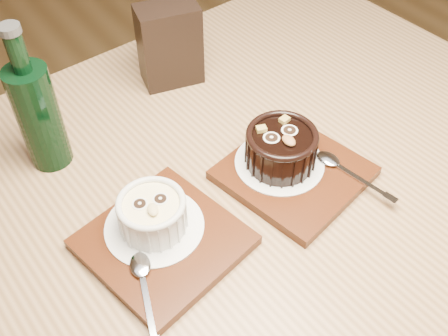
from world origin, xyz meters
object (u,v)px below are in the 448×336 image
at_px(table, 207,236).
at_px(tray_left, 164,242).
at_px(ramekin_dark, 281,147).
at_px(tray_right, 294,173).
at_px(ramekin_white, 152,213).
at_px(green_bottle, 38,114).
at_px(condiment_stand, 170,45).

height_order(table, tray_left, tray_left).
bearing_deg(ramekin_dark, tray_right, -62.59).
bearing_deg(tray_left, ramekin_white, 88.93).
height_order(table, ramekin_dark, ramekin_dark).
xyz_separation_m(table, tray_right, (0.13, -0.04, 0.10)).
relative_size(ramekin_dark, green_bottle, 0.45).
height_order(ramekin_white, tray_right, ramekin_white).
bearing_deg(table, tray_right, -17.20).
xyz_separation_m(condiment_stand, green_bottle, (-0.25, -0.06, 0.02)).
xyz_separation_m(table, condiment_stand, (0.11, 0.26, 0.16)).
xyz_separation_m(table, ramekin_white, (-0.09, -0.01, 0.13)).
bearing_deg(tray_right, table, 162.80).
height_order(tray_right, green_bottle, green_bottle).
bearing_deg(ramekin_white, ramekin_dark, 16.09).
bearing_deg(table, tray_left, -158.00).
bearing_deg(ramekin_dark, tray_left, -169.73).
bearing_deg(table, green_bottle, 126.15).
relative_size(condiment_stand, green_bottle, 0.62).
height_order(tray_right, condiment_stand, condiment_stand).
bearing_deg(tray_left, green_bottle, 103.56).
relative_size(table, tray_left, 6.94).
bearing_deg(tray_right, tray_left, 178.93).
bearing_deg(condiment_stand, tray_right, -85.67).
height_order(tray_left, condiment_stand, condiment_stand).
bearing_deg(table, condiment_stand, 68.10).
distance_m(ramekin_white, condiment_stand, 0.34).
bearing_deg(table, ramekin_white, -171.63).
height_order(table, ramekin_white, ramekin_white).
distance_m(tray_left, tray_right, 0.22).
distance_m(ramekin_white, tray_right, 0.22).
xyz_separation_m(tray_right, ramekin_dark, (-0.01, 0.02, 0.04)).
distance_m(condiment_stand, green_bottle, 0.26).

